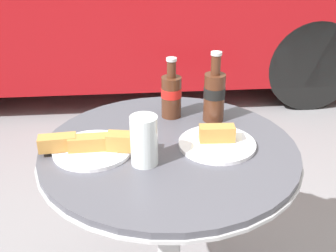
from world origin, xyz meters
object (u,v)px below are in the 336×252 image
Objects in this scene: cola_bottle_left at (214,94)px; cola_bottle_right at (171,94)px; parked_car at (116,5)px; lunch_plate_far at (94,146)px; bistro_table at (169,190)px; lunch_plate_near at (217,141)px; drinking_glass at (144,143)px.

cola_bottle_left reaches higher than cola_bottle_right.
parked_car is at bearing 95.83° from cola_bottle_right.
parked_car is (0.01, 2.65, -0.09)m from lunch_plate_far.
bistro_table is at bearing -85.23° from parked_car.
lunch_plate_near is 0.05× the size of parked_car.
drinking_glass is 0.17m from lunch_plate_far.
cola_bottle_left is 0.05× the size of parked_car.
cola_bottle_right is 0.26m from lunch_plate_near.
lunch_plate_near is (-0.02, -0.18, -0.08)m from cola_bottle_left.
cola_bottle_right is 0.89× the size of lunch_plate_near.
lunch_plate_far is (-0.15, 0.07, -0.04)m from drinking_glass.
lunch_plate_near is 0.74× the size of lunch_plate_far.
lunch_plate_near is at bearing 19.97° from drinking_glass.
lunch_plate_near is at bearing -82.11° from parked_car.
lunch_plate_far is at bearing -90.14° from parked_car.
lunch_plate_far is (-0.37, -0.01, 0.01)m from lunch_plate_near.
bistro_table is at bearing 4.00° from lunch_plate_far.
bistro_table is 0.17× the size of parked_car.
cola_bottle_left is at bearing -17.34° from cola_bottle_right.
cola_bottle_right is 1.46× the size of drinking_glass.
drinking_glass is at bearing -87.02° from parked_car.
lunch_plate_near is 0.37m from lunch_plate_far.
bistro_table is 0.33m from cola_bottle_right.
drinking_glass is at bearing -131.31° from bistro_table.
drinking_glass is (-0.25, -0.26, -0.03)m from cola_bottle_left.
drinking_glass is 0.03× the size of parked_car.
bistro_table is 2.51× the size of lunch_plate_far.
parked_car is at bearing 94.77° from bistro_table.
cola_bottle_left is at bearing -81.05° from parked_car.
bistro_table is 3.38× the size of lunch_plate_near.
cola_bottle_left is at bearing 83.19° from lunch_plate_near.
lunch_plate_near reaches higher than bistro_table.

